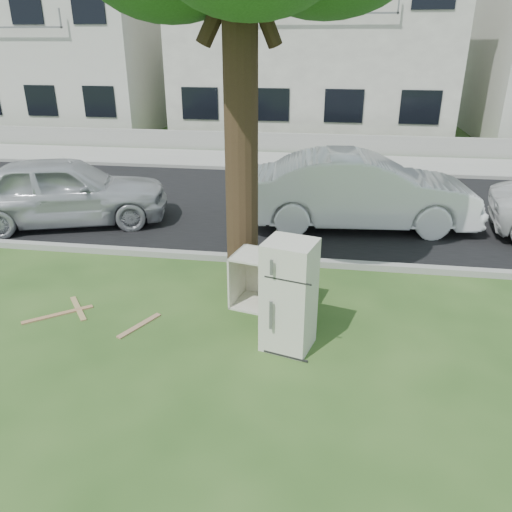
# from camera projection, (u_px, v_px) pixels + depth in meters

# --- Properties ---
(ground) EXTENTS (120.00, 120.00, 0.00)m
(ground) POSITION_uv_depth(u_px,v_px,m) (248.00, 332.00, 7.13)
(ground) COLOR #264819
(road) EXTENTS (120.00, 7.00, 0.01)m
(road) POSITION_uv_depth(u_px,v_px,m) (287.00, 206.00, 12.57)
(road) COLOR black
(road) RESTS_ON ground
(kerb_near) EXTENTS (120.00, 0.18, 0.12)m
(kerb_near) POSITION_uv_depth(u_px,v_px,m) (270.00, 263.00, 9.35)
(kerb_near) COLOR gray
(kerb_near) RESTS_ON ground
(kerb_far) EXTENTS (120.00, 0.18, 0.12)m
(kerb_far) POSITION_uv_depth(u_px,v_px,m) (298.00, 172.00, 15.79)
(kerb_far) COLOR gray
(kerb_far) RESTS_ON ground
(sidewalk) EXTENTS (120.00, 2.80, 0.01)m
(sidewalk) POSITION_uv_depth(u_px,v_px,m) (301.00, 162.00, 17.11)
(sidewalk) COLOR gray
(sidewalk) RESTS_ON ground
(low_wall) EXTENTS (120.00, 0.15, 0.70)m
(low_wall) POSITION_uv_depth(u_px,v_px,m) (304.00, 143.00, 18.42)
(low_wall) COLOR gray
(low_wall) RESTS_ON ground
(townhouse_left) EXTENTS (10.20, 8.16, 7.04)m
(townhouse_left) POSITION_uv_depth(u_px,v_px,m) (56.00, 48.00, 23.26)
(townhouse_left) COLOR beige
(townhouse_left) RESTS_ON ground
(townhouse_center) EXTENTS (11.22, 8.16, 7.44)m
(townhouse_center) POSITION_uv_depth(u_px,v_px,m) (314.00, 43.00, 21.53)
(townhouse_center) COLOR silver
(townhouse_center) RESTS_ON ground
(fridge) EXTENTS (0.76, 0.73, 1.52)m
(fridge) POSITION_uv_depth(u_px,v_px,m) (289.00, 296.00, 6.52)
(fridge) COLOR beige
(fridge) RESTS_ON ground
(cabinet) EXTENTS (1.21, 0.91, 0.85)m
(cabinet) POSITION_uv_depth(u_px,v_px,m) (269.00, 282.00, 7.66)
(cabinet) COLOR beige
(cabinet) RESTS_ON ground
(plank_a) EXTENTS (0.86, 0.71, 0.02)m
(plank_a) POSITION_uv_depth(u_px,v_px,m) (58.00, 314.00, 7.57)
(plank_a) COLOR #9E704C
(plank_a) RESTS_ON ground
(plank_b) EXTENTS (0.58, 0.71, 0.02)m
(plank_b) POSITION_uv_depth(u_px,v_px,m) (78.00, 308.00, 7.74)
(plank_b) COLOR #9F8453
(plank_b) RESTS_ON ground
(plank_c) EXTENTS (0.43, 0.76, 0.02)m
(plank_c) POSITION_uv_depth(u_px,v_px,m) (140.00, 325.00, 7.27)
(plank_c) COLOR #9C7657
(plank_c) RESTS_ON ground
(car_center) EXTENTS (5.09, 2.17, 1.63)m
(car_center) POSITION_uv_depth(u_px,v_px,m) (361.00, 191.00, 10.90)
(car_center) COLOR silver
(car_center) RESTS_ON ground
(car_left) EXTENTS (4.83, 3.12, 1.53)m
(car_left) POSITION_uv_depth(u_px,v_px,m) (64.00, 191.00, 11.09)
(car_left) COLOR #ADAFB5
(car_left) RESTS_ON ground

